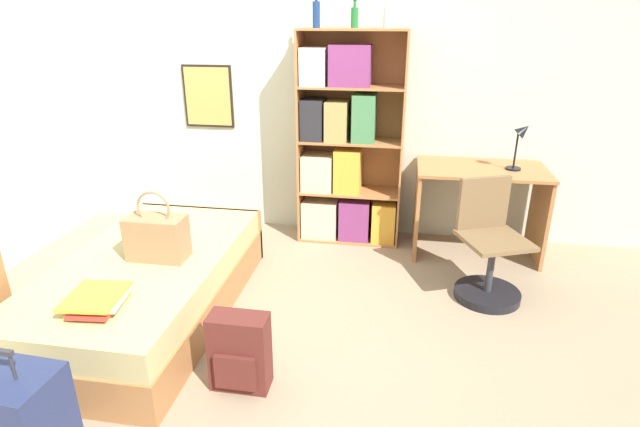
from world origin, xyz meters
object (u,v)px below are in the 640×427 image
bookcase (343,151)px  bottle_green (316,13)px  desk_lamp (521,138)px  handbag (157,237)px  bottle_clear (387,16)px  desk_chair (488,261)px  bottle_brown (355,17)px  backpack (240,353)px  bed (150,285)px  desk (479,196)px  book_stack_on_bed (98,300)px

bookcase → bottle_green: (-0.23, -0.04, 1.13)m
bottle_green → desk_lamp: 1.91m
handbag → bookcase: bearing=55.1°
bottle_clear → desk_chair: size_ratio=0.26×
bottle_brown → backpack: (-0.37, -2.09, -1.71)m
bottle_brown → bottle_clear: bearing=8.3°
bed → desk_chair: bearing=15.2°
bottle_green → desk: 2.01m
handbag → backpack: handbag is taller
handbag → desk_chair: (2.21, 0.63, -0.31)m
bottle_clear → backpack: bottle_clear is taller
book_stack_on_bed → desk_chair: (2.26, 1.26, -0.20)m
bookcase → handbag: bearing=-124.9°
desk_lamp → bottle_clear: bearing=171.5°
bottle_green → bottle_brown: bottle_green is taller
bed → book_stack_on_bed: (0.05, -0.63, 0.26)m
backpack → book_stack_on_bed: bearing=-179.0°
desk_chair → book_stack_on_bed: bearing=-150.9°
handbag → bed: bearing=177.7°
bottle_clear → bottle_green: bearing=-173.2°
desk → bottle_clear: bearing=169.7°
bed → bottle_clear: 2.72m
bed → desk_chair: 2.40m
book_stack_on_bed → desk_chair: size_ratio=0.42×
handbag → bottle_clear: bearing=48.0°
bottle_brown → backpack: size_ratio=0.49×
bottle_brown → desk_lamp: 1.64m
desk → desk_chair: 0.77m
bottle_clear → desk_lamp: (1.11, -0.17, -0.90)m
bottle_clear → desk: bottle_clear is taller
bed → backpack: backpack is taller
bottle_green → desk_lamp: bottle_green is taller
book_stack_on_bed → desk: (2.26, 1.99, 0.04)m
bed → desk: desk is taller
desk_chair → backpack: bearing=-139.8°
desk_lamp → book_stack_on_bed: bearing=-142.0°
desk_chair → backpack: size_ratio=1.93×
bed → book_stack_on_bed: 0.69m
desk_chair → bottle_green: bearing=149.8°
book_stack_on_bed → bottle_green: bottle_green is taller
bed → bottle_green: 2.44m
desk_chair → bookcase: bearing=143.8°
bottle_clear → desk_lamp: size_ratio=0.57×
handbag → bookcase: size_ratio=0.25×
bookcase → bottle_clear: (0.33, 0.03, 1.10)m
bed → bottle_clear: (1.47, 1.51, 1.72)m
handbag → bookcase: bookcase is taller
bottle_brown → desk: 1.79m
bookcase → bottle_brown: bottle_brown is taller
bottle_brown → desk: size_ratio=0.21×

